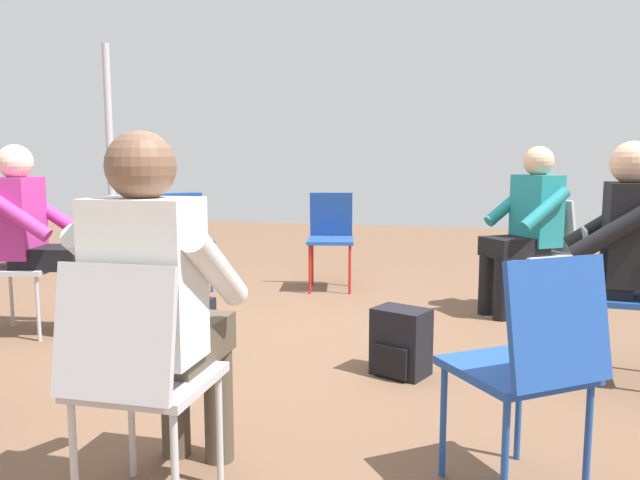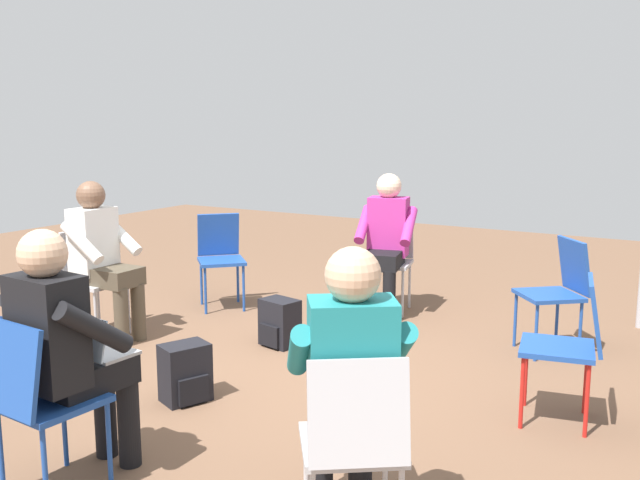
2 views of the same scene
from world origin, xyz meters
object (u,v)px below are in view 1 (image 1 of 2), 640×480
Objects in this scene: chair_southwest at (184,233)px; chair_northwest at (543,247)px; chair_east at (136,371)px; chair_south at (10,260)px; person_in_teal at (526,221)px; chair_west at (331,233)px; chair_northeast at (531,359)px; person_in_magenta at (34,229)px; person_with_laptop at (607,248)px; person_in_white at (160,297)px; backpack_near_laptop_user at (401,346)px; backpack_by_empty_chair at (188,336)px.

chair_southwest and chair_northwest have the same top height.
chair_south is at bearing 137.43° from chair_east.
chair_southwest is at bearing 49.91° from person_in_teal.
chair_west and chair_east have the same top height.
person_in_magenta is at bearing 119.11° from chair_northeast.
person_in_magenta is (-0.01, -3.44, 0.00)m from person_with_laptop.
chair_southwest is at bearing 113.21° from chair_east.
person_in_teal is 1.00× the size of person_in_white.
chair_west is 2.29m from backpack_near_laptop_user.
chair_northeast is (1.31, 3.12, 0.00)m from chair_south.
chair_east is 1.72m from backpack_near_laptop_user.
chair_northwest is 0.26m from person_in_teal.
chair_west is at bearing 34.92° from person_in_teal.
chair_northwest is (-3.18, 1.52, 0.00)m from chair_east.
chair_southwest reaches higher than backpack_by_empty_chair.
person_in_white is (1.56, 1.92, 0.20)m from chair_south.
person_in_magenta is (-1.35, -2.96, 0.20)m from chair_northeast.
person_with_laptop is 1.18m from backpack_near_laptop_user.
chair_west is 0.69× the size of person_in_white.
chair_east reaches higher than backpack_near_laptop_user.
chair_northwest is at bearing 63.95° from chair_east.
backpack_by_empty_chair is at bearing 109.74° from chair_east.
chair_west is 1.00× the size of chair_northeast.
chair_east is at bearing 34.60° from chair_south.
chair_south is at bearing 77.32° from chair_northwest.
chair_east is 1.00× the size of chair_south.
chair_west is 0.69× the size of person_in_magenta.
person_in_white is at bearing 119.01° from person_in_teal.
chair_southwest is 0.69× the size of person_with_laptop.
chair_northwest is 1.45m from person_with_laptop.
person_with_laptop is 1.00× the size of person_in_magenta.
person_in_teal is 3.44× the size of backpack_near_laptop_user.
person_in_magenta is at bearing 38.66° from chair_southwest.
person_in_white reaches higher than backpack_near_laptop_user.
chair_northwest is 1.87m from backpack_near_laptop_user.
backpack_near_laptop_user is at bearing 118.86° from person_in_teal.
chair_southwest is 1.58m from person_in_magenta.
chair_northwest is at bearing 137.27° from chair_southwest.
chair_northeast is 0.69× the size of person_in_white.
backpack_near_laptop_user is at bearing 101.29° from chair_west.
person_in_magenta is (-0.04, 0.16, 0.20)m from chair_south.
person_with_laptop reaches higher than chair_south.
chair_northeast reaches higher than backpack_by_empty_chair.
person_with_laptop is (-1.34, 0.48, 0.20)m from chair_northeast.
chair_northeast is 1.00× the size of chair_northwest.
backpack_by_empty_chair is (1.72, -2.06, -0.34)m from chair_northwest.
chair_west is 2.36× the size of backpack_by_empty_chair.
backpack_near_laptop_user is (-1.14, -0.55, -0.34)m from chair_northeast.
chair_south is at bearing 140.28° from person_in_white.
person_in_teal is at bearing 154.47° from backpack_near_laptop_user.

